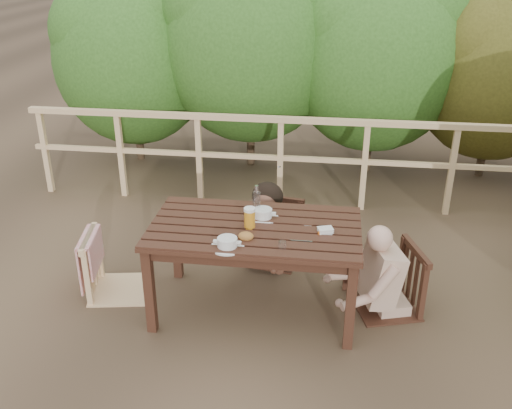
# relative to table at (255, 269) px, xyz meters

# --- Properties ---
(ground) EXTENTS (60.00, 60.00, 0.00)m
(ground) POSITION_rel_table_xyz_m (0.00, 0.00, -0.37)
(ground) COLOR brown
(ground) RESTS_ON ground
(table) EXTENTS (1.58, 0.89, 0.73)m
(table) POSITION_rel_table_xyz_m (0.00, 0.00, 0.00)
(table) COLOR #341C12
(table) RESTS_ON ground
(chair_left) EXTENTS (0.57, 0.57, 0.99)m
(chair_left) POSITION_rel_table_xyz_m (-1.16, 0.10, 0.13)
(chair_left) COLOR #DAB27F
(chair_left) RESTS_ON ground
(chair_far) EXTENTS (0.57, 0.57, 1.00)m
(chair_far) POSITION_rel_table_xyz_m (0.04, 0.81, 0.14)
(chair_far) COLOR #341C12
(chair_far) RESTS_ON ground
(chair_right) EXTENTS (0.61, 0.61, 0.99)m
(chair_right) POSITION_rel_table_xyz_m (1.04, 0.16, 0.13)
(chair_right) COLOR #341C12
(chair_right) RESTS_ON ground
(woman) EXTENTS (0.59, 0.69, 1.23)m
(woman) POSITION_rel_table_xyz_m (0.04, 0.83, 0.25)
(woman) COLOR black
(woman) RESTS_ON ground
(diner_right) EXTENTS (0.72, 0.65, 1.22)m
(diner_right) POSITION_rel_table_xyz_m (1.07, 0.16, 0.24)
(diner_right) COLOR #CBA58B
(diner_right) RESTS_ON ground
(railing) EXTENTS (5.60, 0.10, 1.01)m
(railing) POSITION_rel_table_xyz_m (0.00, 2.00, 0.14)
(railing) COLOR #DAB27F
(railing) RESTS_ON ground
(hedge_row) EXTENTS (6.60, 1.60, 3.80)m
(hedge_row) POSITION_rel_table_xyz_m (0.40, 3.20, 1.53)
(hedge_row) COLOR #2E581D
(hedge_row) RESTS_ON ground
(soup_near) EXTENTS (0.24, 0.24, 0.08)m
(soup_near) POSITION_rel_table_xyz_m (-0.15, -0.34, 0.41)
(soup_near) COLOR silver
(soup_near) RESTS_ON table
(soup_far) EXTENTS (0.24, 0.24, 0.08)m
(soup_far) POSITION_rel_table_xyz_m (0.04, 0.16, 0.41)
(soup_far) COLOR silver
(soup_far) RESTS_ON table
(bread_roll) EXTENTS (0.11, 0.09, 0.07)m
(bread_roll) POSITION_rel_table_xyz_m (-0.04, -0.21, 0.40)
(bread_roll) COLOR #AB773E
(bread_roll) RESTS_ON table
(beer_glass) EXTENTS (0.09, 0.09, 0.17)m
(beer_glass) POSITION_rel_table_xyz_m (-0.04, -0.02, 0.45)
(beer_glass) COLOR gold
(beer_glass) RESTS_ON table
(bottle) EXTENTS (0.06, 0.06, 0.26)m
(bottle) POSITION_rel_table_xyz_m (-0.02, 0.20, 0.49)
(bottle) COLOR silver
(bottle) RESTS_ON table
(tumbler) EXTENTS (0.06, 0.06, 0.07)m
(tumbler) POSITION_rel_table_xyz_m (0.23, -0.31, 0.40)
(tumbler) COLOR white
(tumbler) RESTS_ON table
(butter_tub) EXTENTS (0.13, 0.11, 0.05)m
(butter_tub) POSITION_rel_table_xyz_m (0.53, -0.03, 0.39)
(butter_tub) COLOR white
(butter_tub) RESTS_ON table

